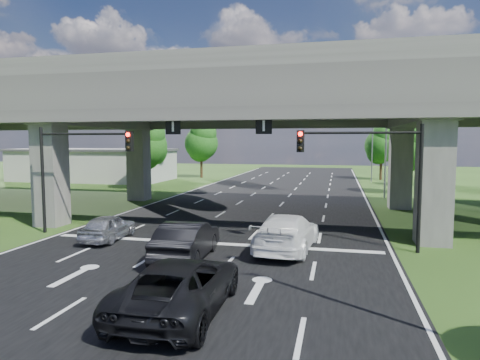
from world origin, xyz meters
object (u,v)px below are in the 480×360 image
at_px(car_silver, 108,227).
at_px(car_dark, 187,240).
at_px(car_white, 287,232).
at_px(streetlight_far, 382,134).
at_px(streetlight_beyond, 369,137).
at_px(signal_right, 372,163).
at_px(signal_left, 76,160).
at_px(car_trailing, 180,285).

relative_size(car_silver, car_dark, 0.78).
bearing_deg(car_silver, car_white, 177.24).
relative_size(streetlight_far, car_white, 1.69).
bearing_deg(car_silver, streetlight_far, -129.19).
height_order(streetlight_beyond, car_white, streetlight_beyond).
relative_size(signal_right, signal_left, 1.00).
height_order(signal_right, signal_left, same).
bearing_deg(signal_right, signal_left, 180.00).
distance_m(car_dark, car_white, 4.84).
relative_size(signal_right, streetlight_far, 0.60).
bearing_deg(streetlight_far, streetlight_beyond, 90.00).
height_order(car_silver, car_dark, car_dark).
bearing_deg(streetlight_beyond, car_white, -99.38).
bearing_deg(car_trailing, streetlight_far, -107.11).
bearing_deg(car_white, signal_left, 0.28).
height_order(signal_right, car_white, signal_right).
height_order(signal_left, car_trailing, signal_left).
distance_m(car_white, car_trailing, 8.44).
relative_size(car_silver, car_trailing, 0.68).
relative_size(streetlight_far, car_dark, 1.94).
distance_m(streetlight_beyond, car_trailing, 46.17).
xyz_separation_m(signal_left, car_white, (11.81, -0.94, -3.30)).
xyz_separation_m(signal_left, streetlight_far, (17.92, 20.06, 1.66)).
height_order(signal_left, car_dark, signal_left).
bearing_deg(car_white, car_silver, 4.85).
distance_m(signal_right, car_trailing, 11.44).
relative_size(signal_left, car_silver, 1.50).
distance_m(signal_right, car_white, 5.15).
distance_m(car_silver, car_dark, 5.90).
bearing_deg(car_trailing, streetlight_beyond, -101.57).
bearing_deg(car_silver, signal_left, -24.01).
relative_size(car_dark, car_trailing, 0.87).
bearing_deg(signal_left, streetlight_far, 48.22).
distance_m(streetlight_beyond, car_dark, 41.18).
height_order(streetlight_beyond, car_dark, streetlight_beyond).
relative_size(signal_right, car_white, 1.01).
bearing_deg(streetlight_beyond, signal_left, -116.43).
bearing_deg(car_dark, streetlight_beyond, -107.92).
bearing_deg(car_dark, car_silver, -29.53).
bearing_deg(signal_left, streetlight_beyond, 63.57).
distance_m(streetlight_far, car_trailing, 30.72).
distance_m(signal_left, car_silver, 4.34).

